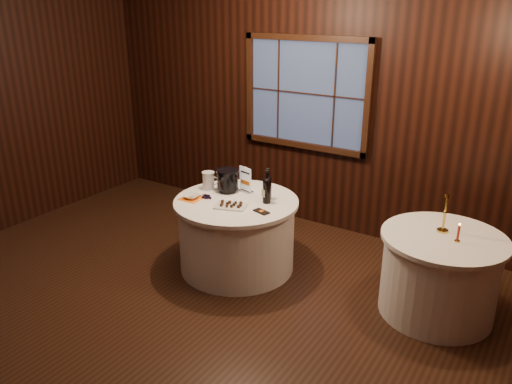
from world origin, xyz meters
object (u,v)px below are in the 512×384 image
Objects in this scene: grape_bunch at (206,197)px; main_table at (237,234)px; sign_stand at (246,183)px; port_bottle_right at (267,189)px; ice_bucket at (228,180)px; side_table at (439,275)px; chocolate_plate at (231,205)px; glass_pitcher at (209,181)px; brass_candlestick at (444,218)px; cracker_bowl at (191,197)px; chocolate_box at (261,212)px; port_bottle_left at (268,186)px; red_candle at (458,234)px.

main_table is at bearing 24.04° from grape_bunch.
sign_stand is 0.84× the size of port_bottle_right.
ice_bucket reaches higher than grape_bunch.
port_bottle_right is (-1.70, -0.19, 0.53)m from side_table.
port_bottle_right is 0.40m from chocolate_plate.
glass_pitcher is 0.55× the size of brass_candlestick.
glass_pitcher is at bearing -173.16° from brass_candlestick.
glass_pitcher is at bearing -154.03° from port_bottle_right.
chocolate_plate is at bearing -8.39° from grape_bunch.
ice_bucket is 0.31m from grape_bunch.
cracker_bowl reaches higher than main_table.
side_table is at bearing -16.45° from glass_pitcher.
grape_bunch is (-0.28, -0.13, 0.40)m from main_table.
grape_bunch is (-0.07, -0.28, -0.11)m from ice_bucket.
chocolate_plate is at bearing -155.50° from chocolate_box.
port_bottle_left is 0.80m from cracker_bowl.
red_candle is at bearing -17.84° from glass_pitcher.
glass_pitcher is (-0.49, 0.28, 0.08)m from chocolate_plate.
port_bottle_left is 1.69× the size of glass_pitcher.
side_table is at bearing 3.76° from ice_bucket.
brass_candlestick reaches higher than side_table.
glass_pitcher is at bearing 179.73° from chocolate_box.
side_table is 0.47m from red_candle.
port_bottle_left is 2.20× the size of cracker_bowl.
chocolate_plate reaches higher than chocolate_box.
red_candle is (2.53, 0.46, 0.05)m from cracker_bowl.
main_table and side_table have the same top height.
grape_bunch is (-0.67, -0.00, 0.01)m from chocolate_box.
glass_pitcher is 2.55m from red_candle.
port_bottle_left is 0.38m from chocolate_box.
grape_bunch is 0.99× the size of red_candle.
cracker_bowl is (-0.71, -0.33, -0.13)m from port_bottle_right.
brass_candlestick is at bearing 11.14° from main_table.
main_table is 8.50× the size of cracker_bowl.
chocolate_plate is at bearing -104.24° from port_bottle_right.
main_table is 0.58m from ice_bucket.
brass_candlestick reaches higher than chocolate_box.
main_table is 2.02m from side_table.
main_table is at bearing -34.10° from glass_pitcher.
glass_pitcher reaches higher than side_table.
side_table is 2.10m from sign_stand.
port_bottle_right is 0.73m from glass_pitcher.
sign_stand is 1.67× the size of red_candle.
sign_stand is 0.87× the size of port_bottle_left.
main_table is 0.62m from port_bottle_left.
brass_candlestick is at bearing 6.08° from ice_bucket.
main_table is at bearing -134.31° from port_bottle_right.
glass_pitcher is at bearing -165.49° from ice_bucket.
port_bottle_right reaches higher than glass_pitcher.
chocolate_box is at bearing 9.53° from chocolate_plate.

